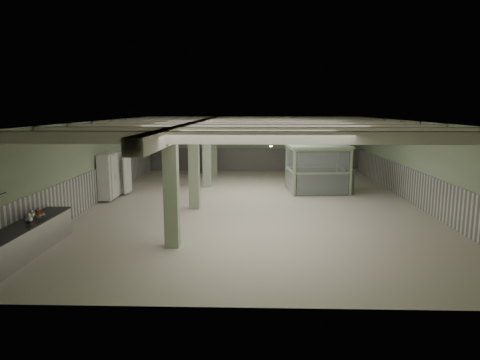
{
  "coord_description": "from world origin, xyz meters",
  "views": [
    {
      "loc": [
        -0.08,
        -18.46,
        4.18
      ],
      "look_at": [
        -0.58,
        -1.5,
        1.3
      ],
      "focal_mm": 32.0,
      "sensor_mm": 36.0,
      "label": 1
    }
  ],
  "objects_px": {
    "walkin_cooler": "(112,176)",
    "guard_booth": "(317,159)",
    "filing_cabinet": "(349,181)",
    "prep_counter": "(24,241)"
  },
  "relations": [
    {
      "from": "walkin_cooler",
      "to": "guard_booth",
      "type": "xyz_separation_m",
      "value": [
        9.78,
        1.8,
        0.61
      ]
    },
    {
      "from": "prep_counter",
      "to": "filing_cabinet",
      "type": "bearing_deg",
      "value": 39.67
    },
    {
      "from": "prep_counter",
      "to": "walkin_cooler",
      "type": "distance_m",
      "value": 8.02
    },
    {
      "from": "guard_booth",
      "to": "prep_counter",
      "type": "bearing_deg",
      "value": -139.7
    },
    {
      "from": "prep_counter",
      "to": "walkin_cooler",
      "type": "bearing_deg",
      "value": 90.6
    },
    {
      "from": "prep_counter",
      "to": "guard_booth",
      "type": "relative_size",
      "value": 1.47
    },
    {
      "from": "walkin_cooler",
      "to": "guard_booth",
      "type": "height_order",
      "value": "guard_booth"
    },
    {
      "from": "prep_counter",
      "to": "filing_cabinet",
      "type": "height_order",
      "value": "filing_cabinet"
    },
    {
      "from": "filing_cabinet",
      "to": "prep_counter",
      "type": "bearing_deg",
      "value": -135.24
    },
    {
      "from": "guard_booth",
      "to": "filing_cabinet",
      "type": "relative_size",
      "value": 2.46
    }
  ]
}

